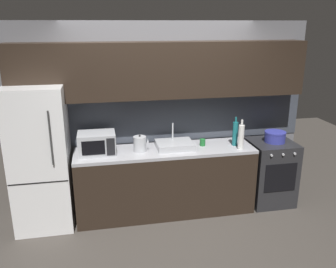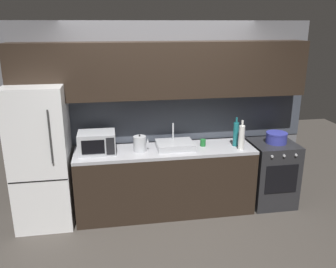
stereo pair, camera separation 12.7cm
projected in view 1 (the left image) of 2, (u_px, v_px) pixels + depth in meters
ground_plane at (180, 250)px, 4.03m from camera, size 10.00×10.00×0.00m
back_wall at (161, 96)px, 4.68m from camera, size 4.08×0.44×2.50m
counter_run at (165, 181)px, 4.73m from camera, size 2.34×0.60×0.90m
refrigerator at (41, 158)px, 4.31m from camera, size 0.68×0.69×1.79m
oven_range at (270, 172)px, 5.01m from camera, size 0.60×0.62×0.90m
microwave at (97, 143)px, 4.41m from camera, size 0.46×0.35×0.27m
sink_basin at (175, 145)px, 4.64m from camera, size 0.48×0.38×0.30m
kettle at (140, 144)px, 4.50m from camera, size 0.20×0.16×0.22m
wine_bottle_white at (241, 137)px, 4.57m from camera, size 0.08×0.08×0.39m
wine_bottle_teal at (235, 133)px, 4.70m from camera, size 0.07×0.07×0.39m
mug_green at (203, 142)px, 4.72m from camera, size 0.07×0.07×0.09m
cooking_pot at (275, 137)px, 4.86m from camera, size 0.29×0.29×0.15m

